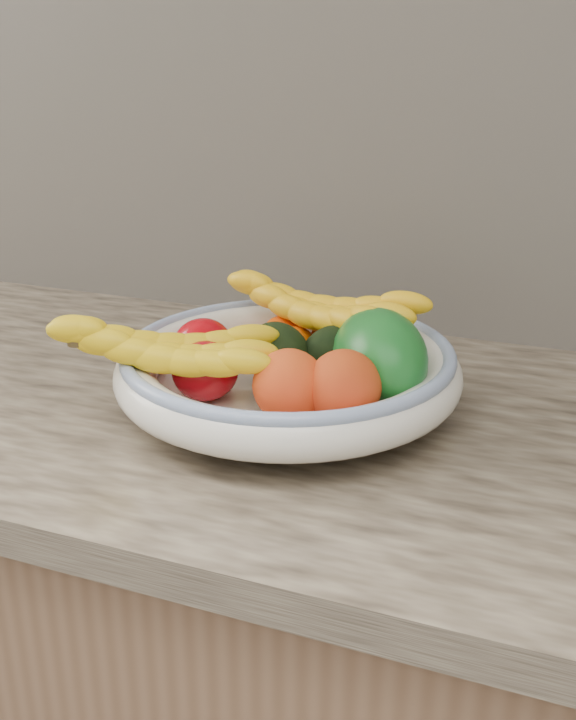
% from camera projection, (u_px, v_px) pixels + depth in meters
% --- Properties ---
extents(kitchen_counter, '(2.44, 0.66, 1.40)m').
position_uv_depth(kitchen_counter, '(295.00, 689.00, 1.10)').
color(kitchen_counter, brown).
rests_on(kitchen_counter, ground).
extents(fruit_bowl, '(0.39, 0.39, 0.08)m').
position_uv_depth(fruit_bowl, '(288.00, 369.00, 0.91)').
color(fruit_bowl, white).
rests_on(fruit_bowl, kitchen_counter).
extents(clementine_back_left, '(0.07, 0.07, 0.05)m').
position_uv_depth(clementine_back_left, '(283.00, 336.00, 1.00)').
color(clementine_back_left, '#FF5305').
rests_on(clementine_back_left, fruit_bowl).
extents(clementine_back_right, '(0.07, 0.07, 0.05)m').
position_uv_depth(clementine_back_right, '(333.00, 338.00, 0.99)').
color(clementine_back_right, '#FA5905').
rests_on(clementine_back_right, fruit_bowl).
extents(clementine_back_mid, '(0.05, 0.05, 0.04)m').
position_uv_depth(clementine_back_mid, '(296.00, 345.00, 0.97)').
color(clementine_back_mid, '#FF6705').
rests_on(clementine_back_mid, fruit_bowl).
extents(tomato_left, '(0.09, 0.09, 0.06)m').
position_uv_depth(tomato_left, '(203.00, 345.00, 0.94)').
color(tomato_left, '#BE030C').
rests_on(tomato_left, fruit_bowl).
extents(tomato_near_left, '(0.09, 0.09, 0.07)m').
position_uv_depth(tomato_near_left, '(205.00, 371.00, 0.87)').
color(tomato_near_left, '#A20711').
rests_on(tomato_near_left, fruit_bowl).
extents(avocado_center, '(0.12, 0.12, 0.07)m').
position_uv_depth(avocado_center, '(278.00, 353.00, 0.91)').
color(avocado_center, black).
rests_on(avocado_center, fruit_bowl).
extents(avocado_right, '(0.11, 0.11, 0.07)m').
position_uv_depth(avocado_right, '(341.00, 352.00, 0.91)').
color(avocado_right, black).
rests_on(avocado_right, fruit_bowl).
extents(green_mango, '(0.19, 0.19, 0.13)m').
position_uv_depth(green_mango, '(379.00, 357.00, 0.86)').
color(green_mango, '#10581A').
rests_on(green_mango, fruit_bowl).
extents(peach_front, '(0.09, 0.09, 0.08)m').
position_uv_depth(peach_front, '(289.00, 385.00, 0.82)').
color(peach_front, orange).
rests_on(peach_front, fruit_bowl).
extents(peach_right, '(0.09, 0.09, 0.08)m').
position_uv_depth(peach_right, '(344.00, 387.00, 0.81)').
color(peach_right, orange).
rests_on(peach_right, fruit_bowl).
extents(banana_bunch_back, '(0.30, 0.18, 0.08)m').
position_uv_depth(banana_bunch_back, '(316.00, 315.00, 0.97)').
color(banana_bunch_back, yellow).
rests_on(banana_bunch_back, fruit_bowl).
extents(banana_bunch_front, '(0.28, 0.18, 0.07)m').
position_uv_depth(banana_bunch_front, '(163.00, 356.00, 0.85)').
color(banana_bunch_front, yellow).
rests_on(banana_bunch_front, fruit_bowl).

